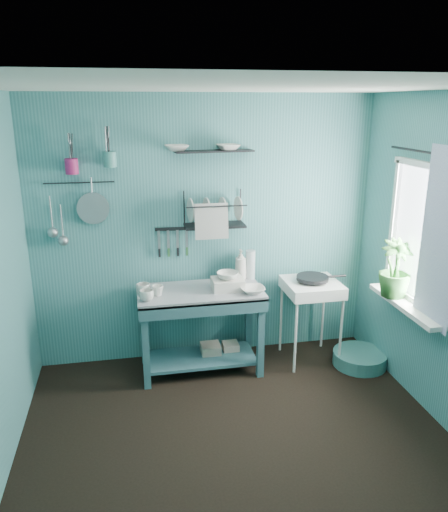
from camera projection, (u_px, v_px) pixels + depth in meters
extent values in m
plane|color=black|center=(240.00, 446.00, 3.66)|extent=(3.20, 3.20, 0.00)
plane|color=silver|center=(244.00, 87.00, 2.92)|extent=(3.20, 3.20, 0.00)
plane|color=#3B7879|center=(206.00, 231.00, 4.70)|extent=(3.20, 0.00, 3.20)
plane|color=#3B7879|center=(331.00, 423.00, 1.88)|extent=(3.20, 0.00, 3.20)
cube|color=#2E5961|center=(201.00, 330.00, 4.60)|extent=(1.19, 0.72, 0.80)
imported|color=silver|center=(147.00, 295.00, 4.23)|extent=(0.12, 0.12, 0.10)
imported|color=silver|center=(158.00, 291.00, 4.34)|extent=(0.14, 0.14, 0.09)
imported|color=silver|center=(144.00, 289.00, 4.38)|extent=(0.17, 0.17, 0.10)
cube|color=beige|center=(228.00, 284.00, 4.50)|extent=(0.28, 0.22, 0.10)
imported|color=silver|center=(228.00, 275.00, 4.47)|extent=(0.20, 0.19, 0.06)
imported|color=beige|center=(241.00, 265.00, 4.71)|extent=(0.11, 0.12, 0.30)
cylinder|color=silver|center=(250.00, 265.00, 4.75)|extent=(0.09, 0.09, 0.28)
imported|color=silver|center=(253.00, 290.00, 4.42)|extent=(0.22, 0.22, 0.05)
cube|color=white|center=(310.00, 321.00, 4.79)|extent=(0.53, 0.53, 0.80)
cylinder|color=black|center=(312.00, 278.00, 4.66)|extent=(0.30, 0.30, 0.03)
cube|color=black|center=(172.00, 229.00, 4.60)|extent=(0.32, 0.04, 0.03)
cube|color=black|center=(215.00, 209.00, 4.52)|extent=(0.56, 0.26, 0.32)
cube|color=black|center=(214.00, 151.00, 4.39)|extent=(0.71, 0.24, 0.01)
imported|color=silver|center=(176.00, 140.00, 4.30)|extent=(0.23, 0.23, 0.05)
imported|color=silver|center=(228.00, 142.00, 4.40)|extent=(0.24, 0.24, 0.05)
cylinder|color=#A71F5B|center=(72.00, 166.00, 4.22)|extent=(0.11, 0.11, 0.13)
cylinder|color=teal|center=(110.00, 159.00, 4.26)|extent=(0.11, 0.11, 0.13)
cylinder|color=#999CA1|center=(93.00, 208.00, 4.38)|extent=(0.28, 0.03, 0.28)
cylinder|color=#999CA1|center=(51.00, 213.00, 4.34)|extent=(0.01, 0.01, 0.30)
cylinder|color=#999CA1|center=(62.00, 221.00, 4.37)|extent=(0.01, 0.01, 0.30)
cylinder|color=black|center=(79.00, 183.00, 4.32)|extent=(0.60, 0.01, 0.01)
plane|color=white|center=(423.00, 236.00, 3.96)|extent=(0.00, 1.10, 1.10)
cube|color=white|center=(405.00, 305.00, 4.12)|extent=(0.16, 0.95, 0.04)
plane|color=silver|center=(439.00, 240.00, 3.65)|extent=(0.00, 1.35, 1.35)
cylinder|color=black|center=(428.00, 153.00, 3.76)|extent=(0.02, 1.05, 0.02)
imported|color=#2B6428|center=(395.00, 268.00, 4.19)|extent=(0.29, 0.29, 0.50)
cube|color=gray|center=(211.00, 355.00, 4.75)|extent=(0.18, 0.18, 0.22)
cube|color=gray|center=(230.00, 352.00, 4.82)|extent=(0.15, 0.15, 0.20)
cylinder|color=#3F7D79|center=(360.00, 358.00, 4.78)|extent=(0.51, 0.51, 0.13)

